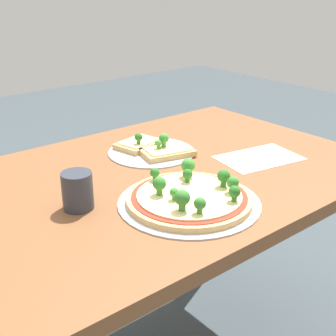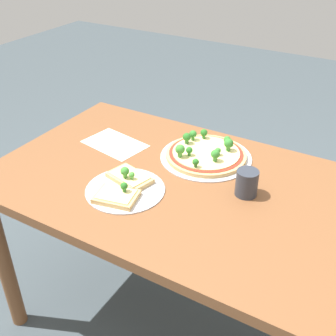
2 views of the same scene
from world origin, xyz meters
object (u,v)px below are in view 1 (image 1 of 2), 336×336
object	(u,v)px
drinking_cup	(78,191)
pizza_tray_whole	(190,197)
pizza_tray_slice	(153,149)
dining_table	(135,212)

from	to	relation	value
drinking_cup	pizza_tray_whole	bearing A→B (deg)	145.91
pizza_tray_whole	pizza_tray_slice	distance (m)	0.35
pizza_tray_slice	drinking_cup	distance (m)	0.40
dining_table	drinking_cup	bearing A→B (deg)	12.58
pizza_tray_slice	dining_table	bearing A→B (deg)	39.27
dining_table	pizza_tray_slice	size ratio (longest dim) A/B	5.20
pizza_tray_whole	drinking_cup	world-z (taller)	drinking_cup
pizza_tray_whole	pizza_tray_slice	xyz separation A→B (m)	(-0.14, -0.32, -0.00)
pizza_tray_slice	drinking_cup	xyz separation A→B (m)	(0.35, 0.18, 0.03)
dining_table	drinking_cup	distance (m)	0.23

